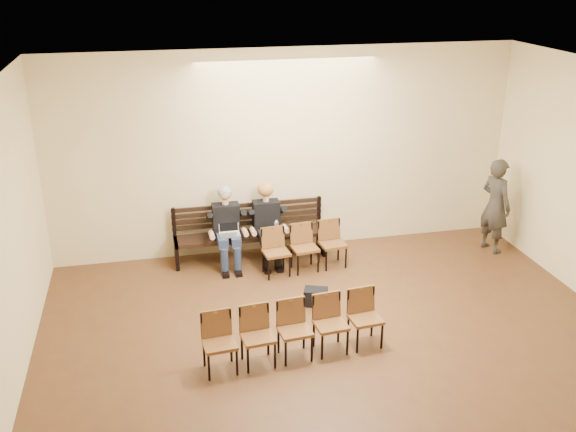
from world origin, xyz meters
name	(u,v)px	position (x,y,z in m)	size (l,w,h in m)	color
ground	(386,431)	(0.00, 0.00, 0.00)	(10.00, 10.00, 0.00)	#54381C
room_walls	(373,189)	(0.00, 0.79, 2.54)	(8.02, 10.01, 3.51)	#F7E6B1
bench	(251,246)	(-0.71, 4.65, 0.23)	(2.60, 0.90, 0.45)	black
seated_man	(227,227)	(-1.12, 4.53, 0.66)	(0.55, 0.76, 1.33)	black
seated_woman	(267,225)	(-0.43, 4.53, 0.64)	(0.55, 0.76, 1.28)	black
laptop	(230,236)	(-1.09, 4.36, 0.57)	(0.33, 0.26, 0.24)	silver
water_bottle	(276,234)	(-0.33, 4.28, 0.56)	(0.07, 0.07, 0.22)	silver
bag	(316,297)	(-0.03, 2.85, 0.13)	(0.34, 0.24, 0.25)	black
passerby	(496,199)	(3.50, 4.05, 0.96)	(0.70, 0.46, 1.93)	#33302A
chair_row_front	(305,248)	(0.09, 4.00, 0.39)	(1.40, 0.43, 0.78)	brown
chair_row_back	(295,331)	(-0.65, 1.59, 0.39)	(2.36, 0.42, 0.77)	brown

